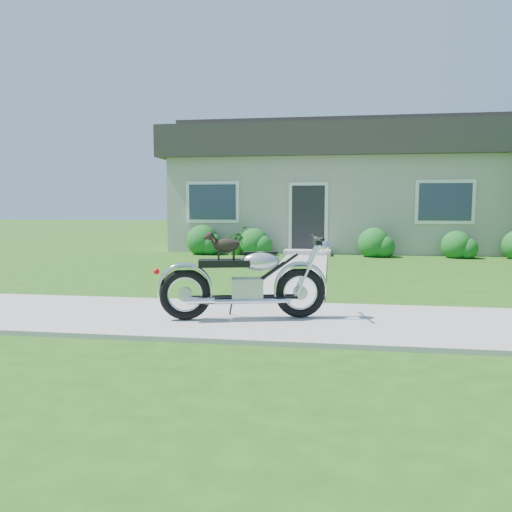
% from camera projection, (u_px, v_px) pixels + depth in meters
% --- Properties ---
extents(ground, '(80.00, 80.00, 0.00)m').
position_uv_depth(ground, '(394.00, 325.00, 6.35)').
color(ground, '#235114').
rests_on(ground, ground).
extents(sidewalk, '(24.00, 2.20, 0.04)m').
position_uv_depth(sidewalk, '(394.00, 323.00, 6.34)').
color(sidewalk, '#9E9B93').
rests_on(sidewalk, ground).
extents(walkway, '(1.20, 8.00, 0.03)m').
position_uv_depth(walkway, '(300.00, 270.00, 11.48)').
color(walkway, '#9E9B93').
rests_on(walkway, ground).
extents(house, '(12.60, 7.03, 4.50)m').
position_uv_depth(house, '(354.00, 187.00, 17.92)').
color(house, '#ADA89C').
rests_on(house, ground).
extents(shrub_row, '(10.08, 0.97, 0.97)m').
position_uv_depth(shrub_row, '(346.00, 243.00, 14.72)').
color(shrub_row, '#17591D').
rests_on(shrub_row, ground).
extents(potted_plant_left, '(0.82, 0.90, 0.86)m').
position_uv_depth(potted_plant_left, '(236.00, 240.00, 15.25)').
color(potted_plant_left, '#215D18').
rests_on(potted_plant_left, ground).
extents(potted_plant_right, '(0.46, 0.46, 0.71)m').
position_uv_depth(potted_plant_right, '(381.00, 245.00, 14.62)').
color(potted_plant_right, '#1E6D21').
rests_on(potted_plant_right, ground).
extents(motorcycle_with_dog, '(2.19, 0.83, 1.14)m').
position_uv_depth(motorcycle_with_dog, '(247.00, 281.00, 6.46)').
color(motorcycle_with_dog, black).
rests_on(motorcycle_with_dog, sidewalk).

